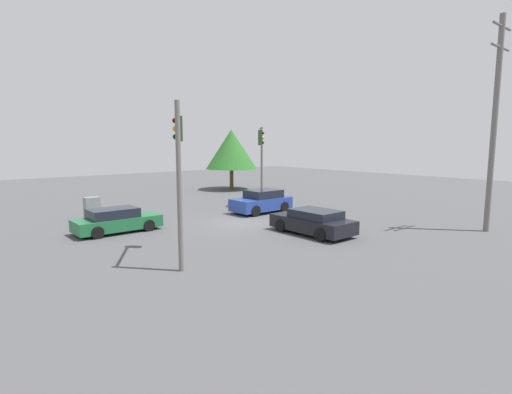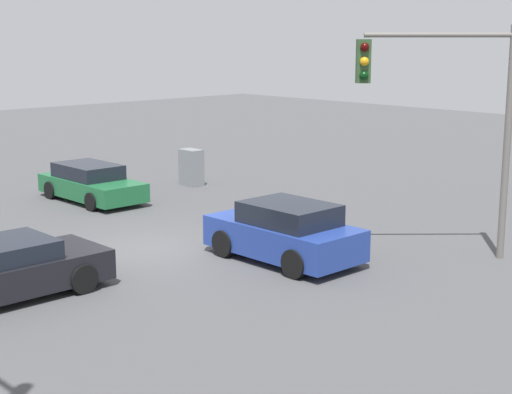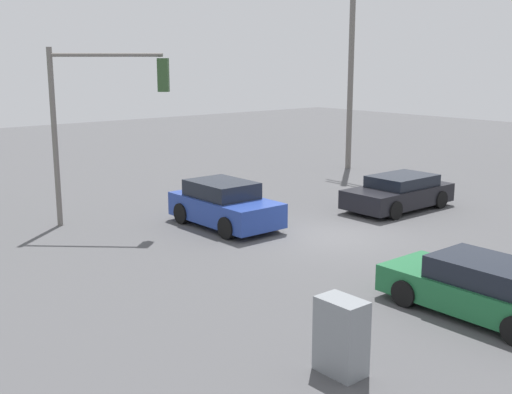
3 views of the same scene
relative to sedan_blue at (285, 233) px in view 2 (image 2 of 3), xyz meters
The scene contains 6 objects.
ground_plane 3.73m from the sedan_blue, 150.62° to the right, with size 80.00×80.00×0.00m, color #4C4C4F.
sedan_blue is the anchor object (origin of this frame).
sedan_dark 6.82m from the sedan_blue, 108.49° to the right, with size 2.05×4.38×1.26m.
sedan_green 9.68m from the sedan_blue, behind, with size 4.30×1.88×1.27m.
traffic_signal_cross 5.17m from the sedan_blue, 49.45° to the left, with size 2.78×2.99×5.85m.
electrical_cabinet 10.58m from the sedan_blue, 153.96° to the left, with size 0.87×0.56×1.38m, color gray.
Camera 2 is at (16.55, -11.87, 5.59)m, focal length 55.00 mm.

